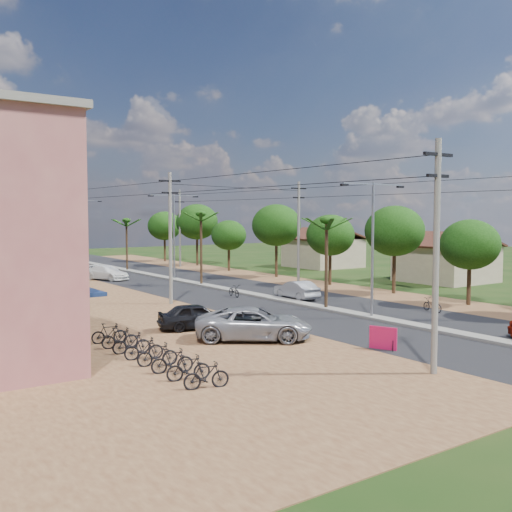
{
  "coord_description": "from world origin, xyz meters",
  "views": [
    {
      "loc": [
        -25.63,
        -24.57,
        6.16
      ],
      "look_at": [
        0.38,
        12.36,
        3.0
      ],
      "focal_mm": 42.0,
      "sensor_mm": 36.0,
      "label": 1
    }
  ],
  "objects_px": {
    "roadside_sign": "(383,339)",
    "car_parked_silver": "(254,324)",
    "moto_rider_east": "(432,306)",
    "parked_scooter_row": "(150,351)",
    "car_white_far": "(107,273)",
    "car_parked_dark": "(196,317)",
    "car_silver_mid": "(297,290)"
  },
  "relations": [
    {
      "from": "roadside_sign",
      "to": "car_parked_silver",
      "type": "bearing_deg",
      "value": 101.64
    },
    {
      "from": "moto_rider_east",
      "to": "parked_scooter_row",
      "type": "height_order",
      "value": "parked_scooter_row"
    },
    {
      "from": "car_white_far",
      "to": "car_parked_dark",
      "type": "relative_size",
      "value": 1.13
    },
    {
      "from": "car_silver_mid",
      "to": "car_parked_dark",
      "type": "distance_m",
      "value": 12.89
    },
    {
      "from": "car_parked_dark",
      "to": "parked_scooter_row",
      "type": "height_order",
      "value": "car_parked_dark"
    },
    {
      "from": "car_white_far",
      "to": "car_parked_dark",
      "type": "xyz_separation_m",
      "value": [
        -5.04,
        -25.78,
        0.03
      ]
    },
    {
      "from": "moto_rider_east",
      "to": "car_parked_dark",
      "type": "bearing_deg",
      "value": -2.72
    },
    {
      "from": "moto_rider_east",
      "to": "roadside_sign",
      "type": "distance_m",
      "value": 11.74
    },
    {
      "from": "car_parked_silver",
      "to": "car_parked_dark",
      "type": "height_order",
      "value": "car_parked_silver"
    },
    {
      "from": "moto_rider_east",
      "to": "roadside_sign",
      "type": "xyz_separation_m",
      "value": [
        -10.37,
        -5.5,
        0.1
      ]
    },
    {
      "from": "roadside_sign",
      "to": "car_white_far",
      "type": "bearing_deg",
      "value": 65.7
    },
    {
      "from": "moto_rider_east",
      "to": "car_white_far",
      "type": "bearing_deg",
      "value": -60.54
    },
    {
      "from": "car_white_far",
      "to": "car_parked_dark",
      "type": "bearing_deg",
      "value": -123.0
    },
    {
      "from": "parked_scooter_row",
      "to": "moto_rider_east",
      "type": "bearing_deg",
      "value": 4.62
    },
    {
      "from": "car_silver_mid",
      "to": "car_parked_dark",
      "type": "xyz_separation_m",
      "value": [
        -11.54,
        -5.74,
        0.03
      ]
    },
    {
      "from": "car_white_far",
      "to": "car_parked_dark",
      "type": "height_order",
      "value": "car_parked_dark"
    },
    {
      "from": "car_silver_mid",
      "to": "car_parked_dark",
      "type": "height_order",
      "value": "car_parked_dark"
    },
    {
      "from": "roadside_sign",
      "to": "parked_scooter_row",
      "type": "height_order",
      "value": "roadside_sign"
    },
    {
      "from": "car_silver_mid",
      "to": "car_parked_silver",
      "type": "xyz_separation_m",
      "value": [
        -10.59,
        -9.75,
        0.13
      ]
    },
    {
      "from": "car_parked_dark",
      "to": "moto_rider_east",
      "type": "distance_m",
      "value": 15.34
    },
    {
      "from": "car_white_far",
      "to": "roadside_sign",
      "type": "bearing_deg",
      "value": -112.76
    },
    {
      "from": "car_white_far",
      "to": "car_parked_silver",
      "type": "relative_size",
      "value": 0.81
    },
    {
      "from": "car_white_far",
      "to": "car_parked_silver",
      "type": "xyz_separation_m",
      "value": [
        -4.09,
        -29.79,
        0.12
      ]
    },
    {
      "from": "car_white_far",
      "to": "parked_scooter_row",
      "type": "bearing_deg",
      "value": -130.08
    },
    {
      "from": "car_silver_mid",
      "to": "car_parked_silver",
      "type": "bearing_deg",
      "value": 46.42
    },
    {
      "from": "car_parked_silver",
      "to": "roadside_sign",
      "type": "relative_size",
      "value": 4.65
    },
    {
      "from": "car_parked_dark",
      "to": "parked_scooter_row",
      "type": "bearing_deg",
      "value": 150.18
    },
    {
      "from": "car_silver_mid",
      "to": "car_parked_dark",
      "type": "bearing_deg",
      "value": 30.26
    },
    {
      "from": "car_white_far",
      "to": "roadside_sign",
      "type": "xyz_separation_m",
      "value": [
        -0.5,
        -34.89,
        -0.14
      ]
    },
    {
      "from": "car_parked_silver",
      "to": "car_parked_dark",
      "type": "distance_m",
      "value": 4.12
    },
    {
      "from": "parked_scooter_row",
      "to": "car_silver_mid",
      "type": "bearing_deg",
      "value": 33.36
    },
    {
      "from": "car_parked_dark",
      "to": "roadside_sign",
      "type": "relative_size",
      "value": 3.34
    }
  ]
}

